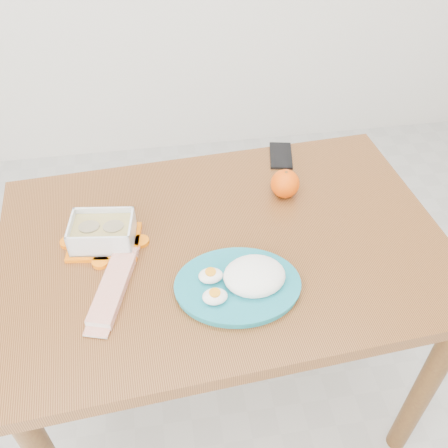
{
  "coord_description": "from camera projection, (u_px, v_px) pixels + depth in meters",
  "views": [
    {
      "loc": [
        -0.11,
        -0.69,
        1.67
      ],
      "look_at": [
        0.03,
        0.2,
        0.81
      ],
      "focal_mm": 40.0,
      "sensor_mm": 36.0,
      "label": 1
    }
  ],
  "objects": [
    {
      "name": "rice_plate",
      "position": [
        243.0,
        280.0,
        1.16
      ],
      "size": [
        0.31,
        0.31,
        0.08
      ],
      "rotation": [
        0.0,
        0.0,
        -0.08
      ],
      "color": "teal",
      "rests_on": "dining_table"
    },
    {
      "name": "smartphone",
      "position": [
        281.0,
        156.0,
        1.55
      ],
      "size": [
        0.09,
        0.14,
        0.01
      ],
      "primitive_type": "cube",
      "rotation": [
        0.0,
        0.0,
        -0.2
      ],
      "color": "black",
      "rests_on": "dining_table"
    },
    {
      "name": "food_container",
      "position": [
        103.0,
        233.0,
        1.26
      ],
      "size": [
        0.19,
        0.16,
        0.08
      ],
      "rotation": [
        0.0,
        0.0,
        -0.13
      ],
      "color": "orange",
      "rests_on": "dining_table"
    },
    {
      "name": "orange_fruit",
      "position": [
        285.0,
        184.0,
        1.39
      ],
      "size": [
        0.08,
        0.08,
        0.08
      ],
      "primitive_type": "sphere",
      "color": "#FF4105",
      "rests_on": "dining_table"
    },
    {
      "name": "ground",
      "position": [
        224.0,
        444.0,
        1.65
      ],
      "size": [
        3.5,
        3.5,
        0.0
      ],
      "primitive_type": "plane",
      "color": "#B7B7B2",
      "rests_on": "ground"
    },
    {
      "name": "dining_table",
      "position": [
        224.0,
        268.0,
        1.36
      ],
      "size": [
        1.19,
        0.84,
        0.75
      ],
      "rotation": [
        0.0,
        0.0,
        0.07
      ],
      "color": "brown",
      "rests_on": "ground"
    },
    {
      "name": "candy_bar",
      "position": [
        114.0,
        285.0,
        1.17
      ],
      "size": [
        0.12,
        0.24,
        0.02
      ],
      "primitive_type": "cube",
      "rotation": [
        0.0,
        0.0,
        1.28
      ],
      "color": "red",
      "rests_on": "dining_table"
    }
  ]
}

